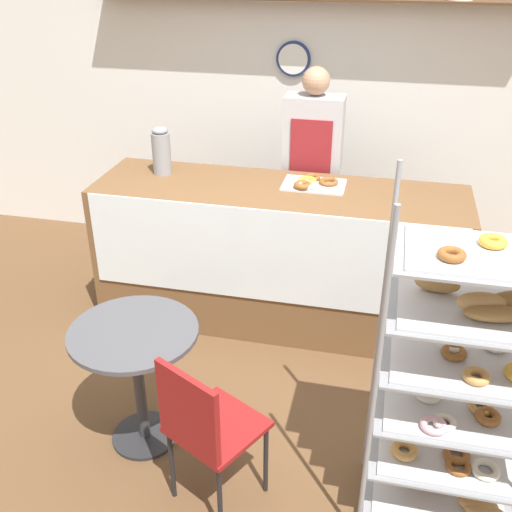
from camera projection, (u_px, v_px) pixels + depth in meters
ground_plane at (242, 412)px, 3.51m from camera, size 14.00×14.00×0.00m
back_wall at (308, 92)px, 4.75m from camera, size 10.00×0.30×2.70m
display_counter at (278, 256)px, 4.15m from camera, size 2.47×0.71×1.00m
pastry_rack at (463, 390)px, 2.54m from camera, size 0.72×0.48×1.68m
person_worker at (312, 175)px, 4.36m from camera, size 0.41×0.23×1.69m
cafe_table at (136, 359)px, 3.08m from camera, size 0.66×0.66×0.72m
cafe_chair at (204, 424)px, 2.70m from camera, size 0.51×0.51×0.86m
coffee_carafe at (161, 151)px, 4.09m from camera, size 0.13×0.13×0.33m
donut_tray_counter at (312, 183)px, 3.94m from camera, size 0.41×0.29×0.05m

